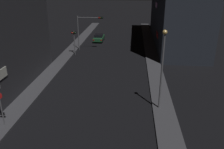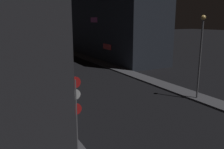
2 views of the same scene
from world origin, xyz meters
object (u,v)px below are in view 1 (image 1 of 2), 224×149
(traffic_light_left_kerb, at_px, (74,38))
(street_lamp_near_block, at_px, (162,62))
(far_car, at_px, (99,38))
(traffic_light_overhead, at_px, (87,26))

(traffic_light_left_kerb, xyz_separation_m, street_lamp_near_block, (12.16, -16.87, 1.95))
(street_lamp_near_block, bearing_deg, traffic_light_left_kerb, 125.79)
(traffic_light_left_kerb, distance_m, street_lamp_near_block, 20.88)
(far_car, bearing_deg, traffic_light_left_kerb, -105.14)
(traffic_light_overhead, height_order, street_lamp_near_block, street_lamp_near_block)
(traffic_light_overhead, bearing_deg, far_car, 81.24)
(traffic_light_overhead, relative_size, street_lamp_near_block, 0.79)
(traffic_light_overhead, relative_size, traffic_light_left_kerb, 1.50)
(far_car, distance_m, traffic_light_overhead, 7.57)
(traffic_light_overhead, distance_m, traffic_light_left_kerb, 3.73)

